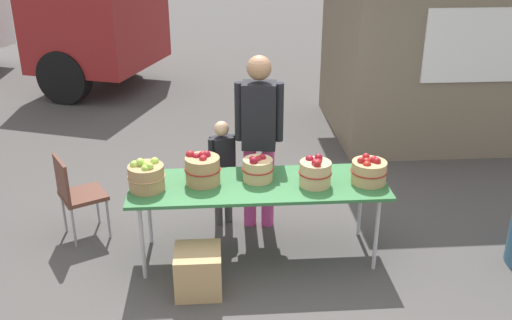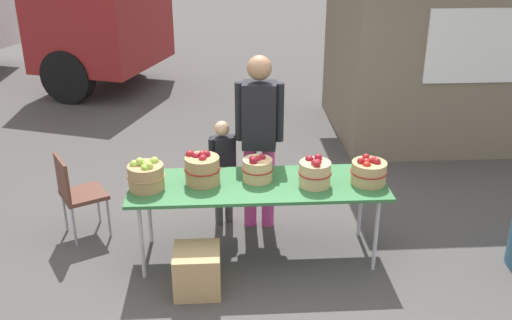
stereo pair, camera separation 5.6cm
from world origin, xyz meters
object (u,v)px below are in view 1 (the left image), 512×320
at_px(apple_basket_red_1, 258,169).
at_px(produce_crate, 198,271).
at_px(market_table, 258,187).
at_px(apple_basket_green_0, 146,176).
at_px(apple_basket_red_3, 369,171).
at_px(child_customer, 222,165).
at_px(apple_basket_red_2, 315,172).
at_px(folding_chair, 75,191).
at_px(apple_basket_red_0, 202,169).
at_px(vendor_adult, 259,130).

height_order(apple_basket_red_1, produce_crate, apple_basket_red_1).
height_order(market_table, apple_basket_green_0, apple_basket_green_0).
relative_size(apple_basket_red_3, child_customer, 0.30).
bearing_deg(apple_basket_red_1, apple_basket_red_2, -15.41).
bearing_deg(child_customer, folding_chair, -18.13).
xyz_separation_m(apple_basket_red_0, apple_basket_red_3, (1.48, -0.09, -0.02)).
bearing_deg(apple_basket_red_2, child_customer, 138.88).
height_order(apple_basket_red_0, vendor_adult, vendor_adult).
relative_size(market_table, apple_basket_red_1, 7.94).
relative_size(apple_basket_red_2, folding_chair, 0.35).
bearing_deg(apple_basket_green_0, apple_basket_red_2, -0.89).
relative_size(market_table, apple_basket_red_3, 6.95).
bearing_deg(apple_basket_red_2, market_table, 172.87).
distance_m(apple_basket_red_1, folding_chair, 1.82).
xyz_separation_m(apple_basket_red_2, child_customer, (-0.81, 0.71, -0.22)).
xyz_separation_m(apple_basket_red_1, folding_chair, (-1.74, 0.39, -0.35)).
relative_size(apple_basket_green_0, produce_crate, 0.85).
distance_m(market_table, apple_basket_red_3, 1.00).
xyz_separation_m(apple_basket_red_1, produce_crate, (-0.55, -0.59, -0.67)).
bearing_deg(apple_basket_red_0, vendor_adult, 44.29).
relative_size(apple_basket_red_0, apple_basket_red_3, 0.99).
bearing_deg(vendor_adult, folding_chair, 11.06).
xyz_separation_m(apple_basket_red_0, apple_basket_red_2, (1.00, -0.11, -0.01)).
bearing_deg(produce_crate, apple_basket_red_0, 84.59).
xyz_separation_m(child_customer, produce_crate, (-0.24, -1.16, -0.46)).
bearing_deg(apple_basket_red_2, apple_basket_green_0, 179.11).
xyz_separation_m(market_table, apple_basket_green_0, (-0.98, -0.04, 0.17)).
bearing_deg(apple_basket_green_0, vendor_adult, 31.02).
relative_size(apple_basket_red_0, folding_chair, 0.38).
distance_m(apple_basket_red_0, produce_crate, 0.90).
distance_m(apple_basket_red_2, vendor_adult, 0.80).
relative_size(market_table, apple_basket_red_0, 7.01).
bearing_deg(produce_crate, child_customer, 78.49).
bearing_deg(vendor_adult, produce_crate, 68.71).
distance_m(market_table, apple_basket_green_0, 1.00).
xyz_separation_m(apple_basket_red_0, child_customer, (0.18, 0.60, -0.23)).
distance_m(market_table, apple_basket_red_0, 0.53).
height_order(market_table, folding_chair, folding_chair).
bearing_deg(market_table, produce_crate, -136.75).
bearing_deg(vendor_adult, apple_basket_green_0, 38.33).
xyz_separation_m(apple_basket_red_3, vendor_adult, (-0.94, 0.63, 0.18)).
xyz_separation_m(apple_basket_red_1, vendor_adult, (0.05, 0.51, 0.18)).
bearing_deg(apple_basket_red_3, apple_basket_green_0, 179.83).
bearing_deg(apple_basket_green_0, apple_basket_red_0, 10.36).
bearing_deg(produce_crate, apple_basket_red_1, 47.28).
bearing_deg(market_table, apple_basket_green_0, -177.70).
bearing_deg(apple_basket_green_0, produce_crate, -47.72).
bearing_deg(apple_basket_red_0, apple_basket_red_1, 3.04).
bearing_deg(apple_basket_red_2, apple_basket_red_0, 173.57).
distance_m(market_table, vendor_adult, 0.67).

